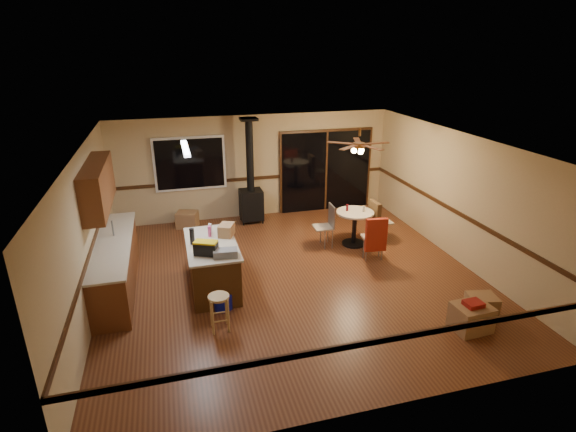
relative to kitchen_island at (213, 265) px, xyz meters
name	(u,v)px	position (x,y,z in m)	size (l,w,h in m)	color
floor	(292,277)	(1.50, 0.00, -0.45)	(7.00, 7.00, 0.00)	#5C2F19
ceiling	(293,144)	(1.50, 0.00, 2.15)	(7.00, 7.00, 0.00)	silver
wall_back	(255,167)	(1.50, 3.50, 0.85)	(7.00, 7.00, 0.00)	tan
wall_front	(377,321)	(1.50, -3.50, 0.85)	(7.00, 7.00, 0.00)	tan
wall_left	(87,234)	(-2.00, 0.00, 0.85)	(7.00, 7.00, 0.00)	tan
wall_right	(459,198)	(5.00, 0.00, 0.85)	(7.00, 7.00, 0.00)	tan
chair_rail	(292,229)	(1.50, 0.00, 0.55)	(7.00, 7.00, 0.08)	#371E0D
window	(190,164)	(-0.10, 3.45, 1.05)	(1.72, 0.10, 1.32)	black
sliding_door	(326,171)	(3.40, 3.45, 0.60)	(2.52, 0.10, 2.10)	black
lower_cabinets	(116,266)	(-1.70, 0.50, -0.02)	(0.60, 3.00, 0.86)	brown
countertop	(113,243)	(-1.70, 0.50, 0.43)	(0.64, 3.04, 0.04)	#BDAC92
upper_cabinets	(98,186)	(-1.83, 0.70, 1.45)	(0.35, 2.00, 0.80)	brown
kitchen_island	(213,265)	(0.00, 0.00, 0.00)	(0.88, 1.68, 0.90)	#462911
wood_stove	(251,194)	(1.30, 3.05, 0.28)	(0.55, 0.50, 2.52)	black
ceiling_fan	(359,147)	(3.24, 1.09, 1.76)	(0.24, 0.24, 0.55)	brown
fluorescent_strip	(185,148)	(-0.30, 0.30, 2.11)	(0.10, 1.20, 0.04)	white
toolbox_grey	(225,253)	(0.17, -0.61, 0.51)	(0.40, 0.22, 0.12)	slate
toolbox_black	(206,249)	(-0.13, -0.44, 0.55)	(0.38, 0.20, 0.21)	black
toolbox_yellow_lid	(206,242)	(-0.13, -0.44, 0.67)	(0.38, 0.20, 0.03)	gold
box_on_island	(226,230)	(0.31, 0.26, 0.56)	(0.24, 0.33, 0.22)	olive
bottle_dark	(192,236)	(-0.32, 0.05, 0.59)	(0.08, 0.08, 0.29)	black
bottle_pink	(210,231)	(0.01, 0.30, 0.55)	(0.06, 0.06, 0.20)	#D84C8C
bottle_white	(210,229)	(0.03, 0.44, 0.54)	(0.06, 0.06, 0.19)	white
bar_stool	(220,313)	(-0.05, -1.33, -0.15)	(0.33, 0.33, 0.60)	tan
blue_bucket	(223,301)	(0.07, -0.74, -0.32)	(0.33, 0.33, 0.27)	#0C15B4
dining_table	(355,222)	(3.24, 1.09, 0.07)	(0.82, 0.82, 0.78)	black
glass_red	(347,208)	(3.09, 1.19, 0.40)	(0.05, 0.05, 0.15)	#590C14
glass_cream	(364,209)	(3.42, 1.04, 0.39)	(0.06, 0.06, 0.13)	beige
chair_left	(328,221)	(2.65, 1.19, 0.14)	(0.43, 0.42, 0.51)	tan
chair_near	(376,234)	(3.32, 0.21, 0.14)	(0.47, 0.50, 0.70)	tan
chair_right	(375,216)	(3.76, 1.14, 0.14)	(0.47, 0.44, 0.70)	tan
box_under_window	(187,220)	(-0.29, 3.10, -0.26)	(0.49, 0.39, 0.39)	olive
box_corner_a	(471,317)	(3.74, -2.37, -0.24)	(0.56, 0.47, 0.42)	olive
box_corner_b	(481,306)	(4.16, -2.08, -0.27)	(0.45, 0.38, 0.36)	olive
box_small_red	(473,304)	(3.74, -2.37, 0.01)	(0.27, 0.23, 0.07)	maroon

